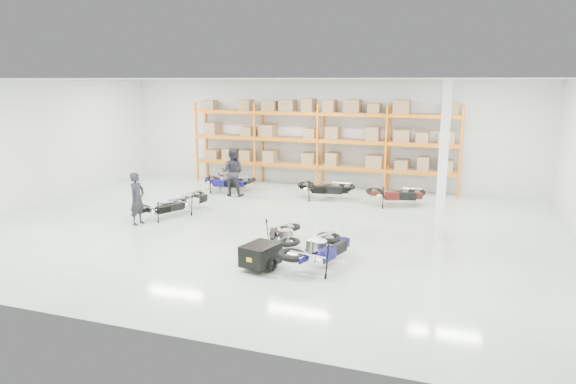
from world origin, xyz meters
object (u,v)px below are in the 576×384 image
at_px(moto_black_far_left, 164,204).
at_px(moto_silver_left, 189,197).
at_px(moto_back_a, 226,179).
at_px(moto_back_b, 234,177).
at_px(moto_back_d, 396,191).
at_px(person_left, 137,199).
at_px(moto_blue_centre, 320,244).
at_px(person_back, 233,172).
at_px(moto_back_c, 325,184).
at_px(trailer, 260,255).
at_px(moto_touring_right, 283,231).

bearing_deg(moto_black_far_left, moto_silver_left, -78.90).
height_order(moto_back_a, moto_back_b, moto_back_a).
xyz_separation_m(moto_silver_left, moto_back_d, (6.68, 3.12, 0.05)).
bearing_deg(person_left, moto_black_far_left, -19.89).
height_order(moto_blue_centre, person_back, person_back).
relative_size(moto_back_c, person_left, 1.15).
height_order(moto_silver_left, moto_back_b, moto_silver_left).
relative_size(moto_black_far_left, moto_back_c, 0.85).
xyz_separation_m(moto_back_a, person_back, (0.53, -0.50, 0.40)).
relative_size(moto_blue_centre, moto_back_d, 1.06).
relative_size(moto_silver_left, moto_back_a, 0.96).
height_order(moto_back_d, person_back, person_back).
xyz_separation_m(moto_black_far_left, person_back, (0.72, 3.82, 0.45)).
bearing_deg(moto_black_far_left, moto_back_b, -63.52).
height_order(moto_back_b, person_left, person_left).
bearing_deg(moto_back_a, moto_back_d, -93.59).
bearing_deg(moto_back_b, moto_back_c, -84.03).
xyz_separation_m(moto_black_far_left, moto_back_a, (0.18, 4.32, 0.05)).
xyz_separation_m(moto_back_b, moto_back_d, (6.83, -0.88, 0.08)).
height_order(moto_black_far_left, moto_back_c, moto_back_c).
bearing_deg(moto_back_d, moto_back_c, 72.94).
height_order(trailer, person_back, person_back).
bearing_deg(moto_back_d, person_left, 110.79).
bearing_deg(moto_back_a, moto_blue_centre, -142.67).
bearing_deg(person_back, moto_touring_right, 119.29).
height_order(trailer, moto_back_c, moto_back_c).
xyz_separation_m(moto_back_a, moto_back_b, (0.00, 0.77, -0.05)).
bearing_deg(person_left, moto_back_b, -2.83).
bearing_deg(person_back, moto_silver_left, 75.13).
height_order(moto_touring_right, moto_back_a, moto_back_a).
bearing_deg(moto_back_c, moto_back_b, 74.19).
xyz_separation_m(moto_silver_left, person_back, (0.37, 2.73, 0.42)).
height_order(moto_back_c, person_left, person_left).
xyz_separation_m(moto_black_far_left, moto_back_d, (7.02, 4.21, 0.07)).
relative_size(moto_touring_right, moto_back_c, 0.85).
xyz_separation_m(trailer, moto_back_c, (-0.45, 7.66, 0.23)).
bearing_deg(person_left, moto_touring_right, -96.41).
bearing_deg(moto_back_c, person_left, 132.37).
xyz_separation_m(moto_silver_left, moto_back_c, (3.98, 3.28, 0.06)).
height_order(moto_silver_left, moto_touring_right, moto_silver_left).
height_order(moto_touring_right, person_left, person_left).
relative_size(moto_back_c, person_back, 1.01).
bearing_deg(person_left, person_back, -10.49).
height_order(trailer, moto_back_a, moto_back_a).
height_order(moto_touring_right, person_back, person_back).
bearing_deg(moto_back_b, moto_back_d, -81.39).
relative_size(moto_touring_right, person_back, 0.86).
bearing_deg(trailer, moto_back_b, 133.43).
bearing_deg(trailer, moto_back_c, 108.10).
height_order(moto_blue_centre, moto_touring_right, moto_blue_centre).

